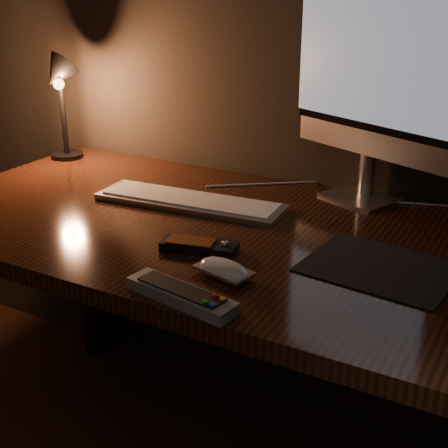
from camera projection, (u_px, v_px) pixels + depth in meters
The scene contains 10 objects.
desk at pixel (254, 270), 1.49m from camera, with size 1.60×0.75×0.75m.
monitor at pixel (372, 70), 1.46m from camera, with size 0.49×0.23×0.54m.
keyboard at pixel (190, 201), 1.54m from camera, with size 0.48×0.13×0.02m, color silver.
mousepad at pixel (380, 267), 1.21m from camera, with size 0.28×0.22×0.00m, color black.
mouse at pixel (224, 271), 1.18m from camera, with size 0.11×0.06×0.02m, color white.
media_remote at pixel (199, 246), 1.28m from camera, with size 0.17×0.09×0.03m.
tv_remote at pixel (181, 295), 1.09m from camera, with size 0.22×0.09×0.03m.
papers at pixel (169, 195), 1.59m from camera, with size 0.13×0.09×0.01m, color white.
desk_lamp at pixel (59, 88), 1.81m from camera, with size 0.15×0.17×0.32m.
cable at pixel (327, 194), 1.60m from camera, with size 0.01×0.01×0.65m, color white.
Camera 1 is at (0.59, 0.72, 1.29)m, focal length 50.00 mm.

